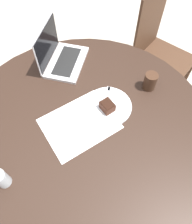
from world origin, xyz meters
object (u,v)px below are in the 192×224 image
plate (108,106)px  coffee_glass (150,81)px  chair (157,53)px  laptop (61,57)px

plate → coffee_glass: coffee_glass is taller
chair → plate: bearing=6.9°
plate → coffee_glass: (-0.27, 0.07, 0.05)m
plate → laptop: (-0.02, -0.44, 0.04)m
laptop → chair: bearing=130.8°
plate → laptop: size_ratio=0.68×
chair → coffee_glass: (0.53, 0.28, 0.31)m
laptop → plate: bearing=53.7°
laptop → coffee_glass: bearing=82.7°
chair → laptop: laptop is taller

